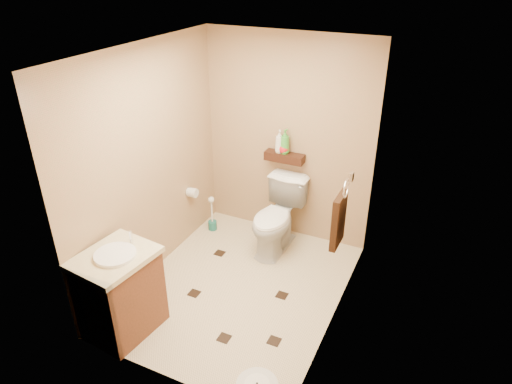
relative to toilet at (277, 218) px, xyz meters
The scene contains 17 objects.
ground 0.93m from the toilet, 94.10° to the right, with size 2.50×2.50×0.00m, color beige.
wall_back 0.89m from the toilet, 98.12° to the left, with size 2.00×0.04×2.40m, color #9E815A.
wall_front 2.23m from the toilet, 91.64° to the right, with size 2.00×0.04×2.40m, color #9E815A.
wall_left 1.56m from the toilet, 141.86° to the right, with size 0.04×2.50×2.40m, color #9E815A.
wall_right 1.48m from the toilet, 41.50° to the right, with size 0.04×2.50×2.40m, color #9E815A.
ceiling 2.15m from the toilet, 94.10° to the right, with size 2.00×2.50×0.02m, color white.
wall_shelf 0.70m from the toilet, 100.01° to the left, with size 0.46×0.14×0.10m, color #33190E.
floor_accents 0.98m from the toilet, 88.99° to the right, with size 1.21×1.42×0.01m.
toilet is the anchor object (origin of this frame).
vanity 1.94m from the toilet, 113.08° to the right, with size 0.63×0.73×0.94m.
toilet_brush 0.92m from the toilet, behind, with size 0.11×0.11×0.46m.
towel_ring 1.16m from the toilet, 34.29° to the right, with size 0.12×0.30×0.76m.
toilet_paper 1.03m from the toilet, 169.68° to the right, with size 0.12×0.11×0.12m.
bottle_a 0.87m from the toilet, 110.30° to the left, with size 0.10×0.10×0.27m, color silver.
bottle_b 0.81m from the toilet, 109.85° to the left, with size 0.07×0.07×0.15m, color yellow.
bottle_c 0.81m from the toilet, 101.55° to the left, with size 0.12×0.12×0.16m, color red.
bottle_d 0.87m from the toilet, 100.17° to the left, with size 0.11×0.11×0.28m, color green.
Camera 1 is at (1.74, -3.30, 3.10)m, focal length 32.00 mm.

